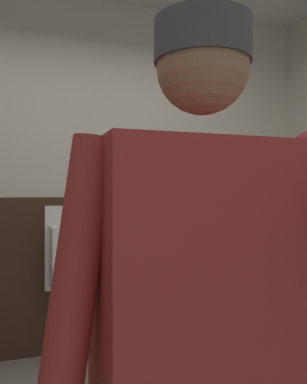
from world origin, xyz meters
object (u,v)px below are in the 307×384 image
at_px(person, 205,329).
at_px(soap_dispenser, 179,176).
at_px(trash_bin, 298,310).
at_px(urinal_left, 73,256).
at_px(urinal_middle, 166,251).

relative_size(person, soap_dispenser, 9.02).
relative_size(person, trash_bin, 2.68).
distance_m(urinal_left, person, 2.28).
relative_size(urinal_left, soap_dispenser, 6.89).
relative_size(urinal_left, trash_bin, 2.05).
bearing_deg(urinal_middle, person, -109.04).
height_order(person, trash_bin, person).
distance_m(urinal_left, urinal_middle, 0.75).
relative_size(urinal_left, urinal_middle, 1.00).
xyz_separation_m(urinal_left, soap_dispenser, (0.91, 0.12, 0.62)).
bearing_deg(urinal_left, urinal_middle, 0.00).
distance_m(urinal_left, soap_dispenser, 1.11).
relative_size(urinal_middle, soap_dispenser, 6.89).
xyz_separation_m(urinal_middle, soap_dispenser, (0.16, 0.12, 0.62)).
height_order(urinal_middle, trash_bin, urinal_middle).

